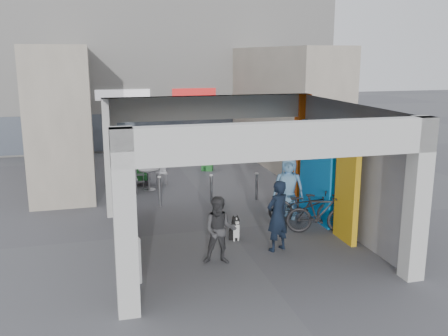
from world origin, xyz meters
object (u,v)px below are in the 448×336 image
object	(u,v)px
cafe_set	(145,179)
bicycle_front	(305,206)
border_collie	(235,229)
man_with_dog	(278,216)
man_back_turned	(220,230)
man_crates	(191,142)
produce_stand	(131,176)
bicycle_rear	(320,214)
white_van	(226,140)
man_elderly	(288,187)

from	to	relation	value
cafe_set	bicycle_front	bearing A→B (deg)	-52.24
cafe_set	border_collie	distance (m)	5.97
man_with_dog	cafe_set	bearing A→B (deg)	-91.98
border_collie	man_back_turned	size ratio (longest dim) A/B	0.43
man_back_turned	man_crates	bearing A→B (deg)	96.39
produce_stand	bicycle_rear	distance (m)	7.81
white_van	cafe_set	bearing A→B (deg)	122.05
border_collie	man_elderly	size ratio (longest dim) A/B	0.37
man_crates	white_van	bearing A→B (deg)	-128.49
man_elderly	bicycle_front	distance (m)	0.85
cafe_set	man_elderly	size ratio (longest dim) A/B	0.83
man_elderly	bicycle_front	xyz separation A→B (m)	(0.23, -0.72, -0.37)
man_back_turned	man_elderly	size ratio (longest dim) A/B	0.87
man_with_dog	bicycle_front	world-z (taller)	man_with_dog
man_crates	bicycle_rear	bearing A→B (deg)	116.53
man_back_turned	man_crates	world-z (taller)	man_crates
man_with_dog	bicycle_front	xyz separation A→B (m)	(1.43, 1.57, -0.34)
bicycle_front	white_van	world-z (taller)	white_van
man_with_dog	white_van	xyz separation A→B (m)	(1.97, 12.18, -0.25)
cafe_set	man_crates	bearing A→B (deg)	58.76
bicycle_front	bicycle_rear	distance (m)	0.72
bicycle_front	man_crates	bearing A→B (deg)	34.95
border_collie	white_van	xyz separation A→B (m)	(2.77, 11.21, 0.36)
cafe_set	man_with_dog	size ratio (longest dim) A/B	0.86
bicycle_front	man_back_turned	bearing A→B (deg)	149.73
cafe_set	produce_stand	bearing A→B (deg)	128.91
white_van	man_crates	bearing A→B (deg)	105.05
man_with_dog	white_van	size ratio (longest dim) A/B	0.48
man_back_turned	bicycle_rear	bearing A→B (deg)	36.45
man_elderly	white_van	bearing A→B (deg)	107.81
man_crates	bicycle_rear	world-z (taller)	man_crates
cafe_set	bicycle_front	world-z (taller)	bicycle_front
man_with_dog	bicycle_front	size ratio (longest dim) A/B	0.85
man_with_dog	man_crates	distance (m)	10.87
man_elderly	white_van	xyz separation A→B (m)	(0.77, 9.89, -0.28)
cafe_set	man_with_dog	xyz separation A→B (m)	(2.53, -6.68, 0.56)
bicycle_rear	man_with_dog	bearing A→B (deg)	134.86
cafe_set	man_elderly	bearing A→B (deg)	-49.64
produce_stand	border_collie	bearing A→B (deg)	-77.02
cafe_set	white_van	xyz separation A→B (m)	(4.50, 5.50, 0.31)
cafe_set	border_collie	xyz separation A→B (m)	(1.73, -5.71, -0.06)
man_with_dog	man_elderly	distance (m)	2.59
cafe_set	man_elderly	xyz separation A→B (m)	(3.73, -4.39, 0.59)
man_back_turned	bicycle_rear	distance (m)	3.35
cafe_set	bicycle_rear	size ratio (longest dim) A/B	0.84
man_back_turned	bicycle_front	bearing A→B (deg)	47.73
cafe_set	man_back_turned	xyz separation A→B (m)	(0.98, -7.08, 0.47)
produce_stand	man_with_dog	xyz separation A→B (m)	(2.98, -7.23, 0.54)
produce_stand	bicycle_front	xyz separation A→B (m)	(4.40, -5.66, 0.20)
man_crates	man_with_dog	bearing A→B (deg)	107.78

